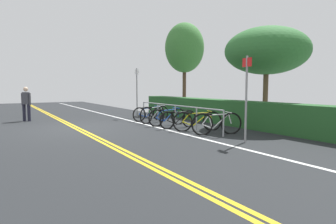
{
  "coord_description": "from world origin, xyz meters",
  "views": [
    {
      "loc": [
        10.98,
        -2.6,
        1.56
      ],
      "look_at": [
        2.3,
        2.67,
        0.66
      ],
      "focal_mm": 30.63,
      "sensor_mm": 36.0,
      "label": 1
    }
  ],
  "objects_px": {
    "bicycle_1": "(155,114)",
    "bicycle_5": "(217,124)",
    "bike_rack": "(175,111)",
    "bicycle_3": "(178,119)",
    "sign_post_near": "(137,88)",
    "bicycle_2": "(167,117)",
    "pedestrian": "(26,102)",
    "tree_mid": "(267,51)",
    "sign_post_far": "(246,91)",
    "bicycle_4": "(197,121)",
    "bicycle_0": "(149,114)",
    "tree_near_left": "(184,48)"
  },
  "relations": [
    {
      "from": "bicycle_2",
      "to": "tree_mid",
      "type": "distance_m",
      "value": 4.72
    },
    {
      "from": "bike_rack",
      "to": "sign_post_near",
      "type": "height_order",
      "value": "sign_post_near"
    },
    {
      "from": "bicycle_3",
      "to": "tree_mid",
      "type": "relative_size",
      "value": 0.44
    },
    {
      "from": "bike_rack",
      "to": "bicycle_5",
      "type": "xyz_separation_m",
      "value": [
        2.35,
        0.11,
        -0.27
      ]
    },
    {
      "from": "bicycle_1",
      "to": "bicycle_5",
      "type": "xyz_separation_m",
      "value": [
        3.78,
        0.26,
        -0.0
      ]
    },
    {
      "from": "sign_post_far",
      "to": "tree_near_left",
      "type": "relative_size",
      "value": 0.45
    },
    {
      "from": "pedestrian",
      "to": "bicycle_4",
      "type": "bearing_deg",
      "value": 37.82
    },
    {
      "from": "bicycle_0",
      "to": "bicycle_2",
      "type": "xyz_separation_m",
      "value": [
        1.84,
        -0.13,
        0.02
      ]
    },
    {
      "from": "bicycle_3",
      "to": "sign_post_far",
      "type": "xyz_separation_m",
      "value": [
        3.36,
        0.03,
        1.11
      ]
    },
    {
      "from": "bike_rack",
      "to": "sign_post_near",
      "type": "relative_size",
      "value": 2.27
    },
    {
      "from": "bicycle_5",
      "to": "sign_post_far",
      "type": "relative_size",
      "value": 0.7
    },
    {
      "from": "tree_mid",
      "to": "bicycle_5",
      "type": "bearing_deg",
      "value": -77.66
    },
    {
      "from": "bicycle_0",
      "to": "bicycle_1",
      "type": "xyz_separation_m",
      "value": [
        0.8,
        -0.16,
        0.04
      ]
    },
    {
      "from": "bike_rack",
      "to": "bicycle_5",
      "type": "bearing_deg",
      "value": 2.76
    },
    {
      "from": "bicycle_1",
      "to": "pedestrian",
      "type": "distance_m",
      "value": 5.86
    },
    {
      "from": "bicycle_2",
      "to": "pedestrian",
      "type": "relative_size",
      "value": 1.16
    },
    {
      "from": "bicycle_1",
      "to": "bicycle_4",
      "type": "xyz_separation_m",
      "value": [
        2.83,
        0.18,
        -0.02
      ]
    },
    {
      "from": "sign_post_near",
      "to": "sign_post_far",
      "type": "xyz_separation_m",
      "value": [
        7.54,
        -0.21,
        -0.04
      ]
    },
    {
      "from": "bike_rack",
      "to": "bicycle_1",
      "type": "height_order",
      "value": "bike_rack"
    },
    {
      "from": "bicycle_1",
      "to": "tree_mid",
      "type": "distance_m",
      "value": 5.27
    },
    {
      "from": "bicycle_1",
      "to": "sign_post_near",
      "type": "height_order",
      "value": "sign_post_near"
    },
    {
      "from": "bicycle_3",
      "to": "tree_near_left",
      "type": "bearing_deg",
      "value": 143.59
    },
    {
      "from": "bicycle_1",
      "to": "sign_post_far",
      "type": "bearing_deg",
      "value": 0.44
    },
    {
      "from": "bicycle_5",
      "to": "sign_post_far",
      "type": "bearing_deg",
      "value": -8.65
    },
    {
      "from": "bicycle_0",
      "to": "sign_post_near",
      "type": "height_order",
      "value": "sign_post_near"
    },
    {
      "from": "bike_rack",
      "to": "bicycle_3",
      "type": "xyz_separation_m",
      "value": [
        0.44,
        -0.14,
        -0.3
      ]
    },
    {
      "from": "bicycle_0",
      "to": "sign_post_near",
      "type": "bearing_deg",
      "value": 176.52
    },
    {
      "from": "bicycle_2",
      "to": "bicycle_4",
      "type": "relative_size",
      "value": 1.04
    },
    {
      "from": "bike_rack",
      "to": "sign_post_near",
      "type": "distance_m",
      "value": 3.84
    },
    {
      "from": "bicycle_3",
      "to": "sign_post_near",
      "type": "height_order",
      "value": "sign_post_near"
    },
    {
      "from": "bicycle_1",
      "to": "bicycle_5",
      "type": "relative_size",
      "value": 1.03
    },
    {
      "from": "bicycle_3",
      "to": "bicycle_4",
      "type": "bearing_deg",
      "value": 10.06
    },
    {
      "from": "bicycle_0",
      "to": "pedestrian",
      "type": "bearing_deg",
      "value": -118.72
    },
    {
      "from": "bike_rack",
      "to": "bicycle_1",
      "type": "xyz_separation_m",
      "value": [
        -1.43,
        -0.15,
        -0.26
      ]
    },
    {
      "from": "tree_mid",
      "to": "bicycle_4",
      "type": "bearing_deg",
      "value": -94.74
    },
    {
      "from": "bicycle_4",
      "to": "sign_post_near",
      "type": "relative_size",
      "value": 0.7
    },
    {
      "from": "bicycle_4",
      "to": "sign_post_far",
      "type": "xyz_separation_m",
      "value": [
        2.4,
        -0.14,
        1.09
      ]
    },
    {
      "from": "bike_rack",
      "to": "sign_post_far",
      "type": "height_order",
      "value": "sign_post_far"
    },
    {
      "from": "pedestrian",
      "to": "tree_mid",
      "type": "xyz_separation_m",
      "value": [
        6.56,
        8.08,
        2.08
      ]
    },
    {
      "from": "bicycle_1",
      "to": "sign_post_far",
      "type": "xyz_separation_m",
      "value": [
        5.23,
        0.04,
        1.08
      ]
    },
    {
      "from": "tree_near_left",
      "to": "bicycle_2",
      "type": "bearing_deg",
      "value": -41.14
    },
    {
      "from": "bike_rack",
      "to": "bicycle_3",
      "type": "bearing_deg",
      "value": -17.07
    },
    {
      "from": "bike_rack",
      "to": "bicycle_3",
      "type": "relative_size",
      "value": 3.28
    },
    {
      "from": "bicycle_4",
      "to": "pedestrian",
      "type": "height_order",
      "value": "pedestrian"
    },
    {
      "from": "bicycle_1",
      "to": "bicycle_5",
      "type": "distance_m",
      "value": 3.78
    },
    {
      "from": "bicycle_2",
      "to": "tree_near_left",
      "type": "xyz_separation_m",
      "value": [
        -4.4,
        3.84,
        3.5
      ]
    },
    {
      "from": "bicycle_3",
      "to": "bicycle_1",
      "type": "bearing_deg",
      "value": -179.57
    },
    {
      "from": "bicycle_4",
      "to": "tree_mid",
      "type": "bearing_deg",
      "value": 85.26
    },
    {
      "from": "pedestrian",
      "to": "sign_post_far",
      "type": "bearing_deg",
      "value": 28.6
    },
    {
      "from": "bicycle_3",
      "to": "pedestrian",
      "type": "bearing_deg",
      "value": -138.51
    }
  ]
}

